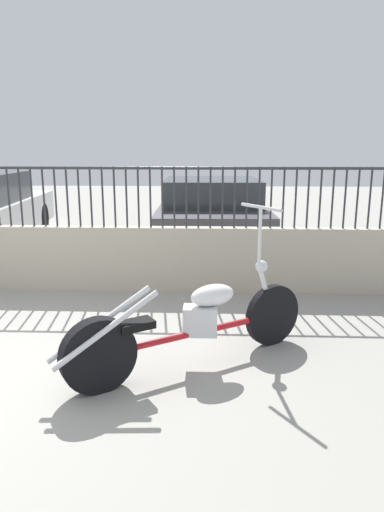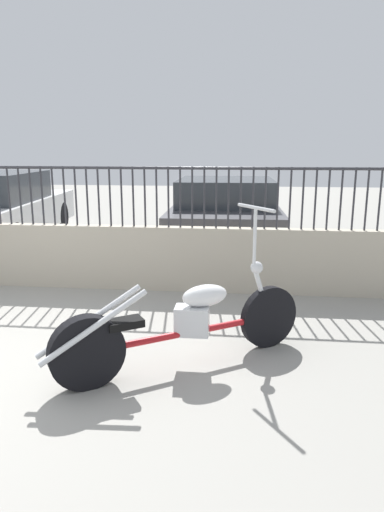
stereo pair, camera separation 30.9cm
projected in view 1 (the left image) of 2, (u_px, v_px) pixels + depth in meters
name	position (u px, v px, depth m)	size (l,w,h in m)	color
low_wall	(43.00, 258.00, 5.86)	(10.10, 0.18, 0.82)	#B2A893
fence_railing	(37.00, 188.00, 5.66)	(10.10, 0.04, 0.74)	#2D2D33
motorcycle_red	(183.00, 326.00, 3.70)	(2.00, 1.37, 1.31)	black
car_dark_grey	(211.00, 211.00, 8.50)	(1.96, 4.25, 1.26)	black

